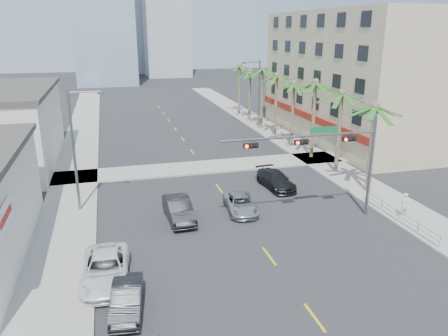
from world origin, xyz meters
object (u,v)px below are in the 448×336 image
(car_lane_left, at_px, (179,209))
(pedestrian, at_px, (404,205))
(car_lane_center, at_px, (241,204))
(traffic_signal_mast, at_px, (331,151))
(car_parked_far, at_px, (106,269))
(car_lane_right, at_px, (276,180))
(car_parked_mid, at_px, (127,299))

(car_lane_left, distance_m, pedestrian, 16.00)
(car_lane_center, relative_size, pedestrian, 2.52)
(traffic_signal_mast, height_order, car_lane_center, traffic_signal_mast)
(car_parked_far, xyz_separation_m, car_lane_left, (5.06, 6.88, 0.05))
(car_lane_right, height_order, pedestrian, pedestrian)
(car_lane_right, bearing_deg, car_lane_left, -159.70)
(car_parked_mid, height_order, car_lane_left, car_lane_left)
(car_parked_mid, bearing_deg, pedestrian, 23.88)
(car_parked_mid, xyz_separation_m, car_lane_left, (4.13, 9.83, 0.12))
(car_parked_mid, height_order, car_lane_center, car_parked_mid)
(car_parked_mid, bearing_deg, car_parked_far, 114.71)
(car_lane_center, xyz_separation_m, pedestrian, (10.87, -4.11, 0.42))
(car_lane_left, relative_size, pedestrian, 2.68)
(traffic_signal_mast, bearing_deg, car_lane_left, 165.22)
(car_parked_far, height_order, car_lane_center, car_parked_far)
(car_lane_center, xyz_separation_m, car_lane_right, (4.39, 4.13, 0.08))
(car_parked_far, xyz_separation_m, pedestrian, (20.58, 3.00, 0.30))
(traffic_signal_mast, relative_size, pedestrian, 6.28)
(car_lane_left, height_order, car_lane_center, car_lane_left)
(car_parked_far, relative_size, car_lane_left, 1.12)
(traffic_signal_mast, height_order, car_parked_far, traffic_signal_mast)
(car_parked_mid, distance_m, car_parked_far, 3.09)
(car_parked_mid, distance_m, car_lane_left, 10.66)
(car_parked_far, bearing_deg, car_lane_left, 56.69)
(car_parked_far, relative_size, car_lane_center, 1.19)
(car_parked_mid, xyz_separation_m, car_lane_center, (8.78, 10.05, -0.04))
(car_parked_mid, relative_size, car_lane_right, 0.83)
(car_lane_center, bearing_deg, car_parked_far, -138.74)
(traffic_signal_mast, height_order, pedestrian, traffic_signal_mast)
(pedestrian, bearing_deg, traffic_signal_mast, -31.27)
(traffic_signal_mast, distance_m, pedestrian, 6.84)
(car_parked_mid, bearing_deg, traffic_signal_mast, 33.72)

